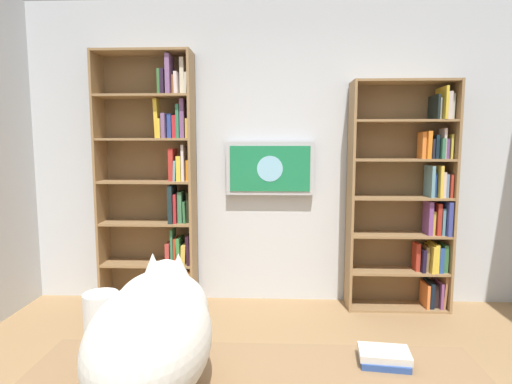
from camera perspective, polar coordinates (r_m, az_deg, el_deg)
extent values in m
cube|color=silver|center=(3.78, 2.24, 5.21)|extent=(4.52, 0.06, 2.70)
cube|color=#937047|center=(3.92, 25.13, -0.72)|extent=(0.02, 0.28, 1.97)
cube|color=#937047|center=(3.68, 12.83, -0.70)|extent=(0.02, 0.28, 1.97)
cube|color=brown|center=(3.91, 18.61, -0.47)|extent=(0.87, 0.01, 1.97)
cube|color=#937047|center=(4.02, 18.63, -14.64)|extent=(0.83, 0.27, 0.02)
cube|color=#937047|center=(3.91, 18.81, -10.19)|extent=(0.83, 0.27, 0.02)
cube|color=#937047|center=(3.83, 18.99, -5.53)|extent=(0.83, 0.27, 0.02)
cube|color=#937047|center=(3.78, 19.17, -0.71)|extent=(0.83, 0.27, 0.02)
cube|color=#937047|center=(3.75, 19.36, 4.21)|extent=(0.83, 0.27, 0.02)
cube|color=#937047|center=(3.76, 19.55, 9.16)|extent=(0.83, 0.27, 0.02)
cube|color=#937047|center=(3.79, 19.75, 14.07)|extent=(0.83, 0.27, 0.02)
cube|color=#A16B46|center=(4.08, 24.20, -12.24)|extent=(0.04, 0.18, 0.29)
cube|color=#83467D|center=(4.09, 23.74, -12.61)|extent=(0.02, 0.21, 0.23)
cube|color=black|center=(4.09, 23.23, -12.77)|extent=(0.04, 0.15, 0.21)
cube|color=black|center=(4.07, 22.64, -12.67)|extent=(0.04, 0.20, 0.23)
cube|color=orange|center=(4.05, 22.18, -12.89)|extent=(0.02, 0.20, 0.21)
cube|color=#367240|center=(3.99, 24.33, -8.19)|extent=(0.04, 0.14, 0.24)
cube|color=#284B9A|center=(3.97, 23.76, -8.36)|extent=(0.04, 0.18, 0.22)
cube|color=yellow|center=(3.98, 23.12, -8.11)|extent=(0.03, 0.23, 0.24)
cube|color=gold|center=(3.95, 22.79, -8.34)|extent=(0.04, 0.22, 0.23)
cube|color=olive|center=(3.96, 22.22, -8.37)|extent=(0.03, 0.14, 0.22)
cube|color=black|center=(3.93, 21.74, -8.59)|extent=(0.03, 0.19, 0.19)
cube|color=#B73526|center=(3.93, 21.15, -8.24)|extent=(0.04, 0.12, 0.24)
cube|color=#384194|center=(3.92, 24.57, -3.20)|extent=(0.03, 0.24, 0.29)
cube|color=#5E90A0|center=(3.92, 24.01, -3.62)|extent=(0.02, 0.17, 0.23)
cube|color=#AB2D21|center=(3.91, 23.41, -3.30)|extent=(0.03, 0.21, 0.27)
cube|color=gold|center=(3.89, 23.01, -3.84)|extent=(0.02, 0.13, 0.20)
cube|color=#7B468A|center=(3.86, 22.55, -3.26)|extent=(0.04, 0.17, 0.29)
cube|color=#AC3424|center=(3.90, 24.80, 0.84)|extent=(0.02, 0.21, 0.19)
cube|color=#678EAB|center=(3.88, 24.44, 0.85)|extent=(0.03, 0.15, 0.20)
cube|color=beige|center=(3.88, 23.92, 1.01)|extent=(0.03, 0.22, 0.21)
cube|color=gold|center=(3.85, 23.62, 1.39)|extent=(0.03, 0.23, 0.27)
cube|color=#224496|center=(3.85, 23.11, 0.97)|extent=(0.03, 0.13, 0.21)
cube|color=#6394A4|center=(3.82, 22.72, 1.39)|extent=(0.03, 0.20, 0.27)
cube|color=gold|center=(3.88, 25.07, 5.68)|extent=(0.02, 0.12, 0.20)
cube|color=#6F488A|center=(3.88, 24.53, 5.44)|extent=(0.03, 0.13, 0.17)
cube|color=beige|center=(3.84, 24.28, 6.08)|extent=(0.02, 0.13, 0.25)
cube|color=#367253|center=(3.85, 23.80, 5.48)|extent=(0.03, 0.24, 0.17)
cube|color=#13232E|center=(3.83, 23.33, 5.70)|extent=(0.03, 0.15, 0.20)
cube|color=black|center=(3.82, 22.77, 5.49)|extent=(0.02, 0.20, 0.16)
cube|color=orange|center=(3.81, 22.33, 6.00)|extent=(0.04, 0.20, 0.23)
cube|color=orange|center=(3.80, 21.83, 5.96)|extent=(0.03, 0.14, 0.22)
cube|color=beige|center=(3.90, 25.17, 10.52)|extent=(0.03, 0.12, 0.21)
cube|color=silver|center=(3.89, 24.58, 10.67)|extent=(0.04, 0.21, 0.23)
cube|color=gold|center=(3.85, 24.16, 11.04)|extent=(0.02, 0.24, 0.27)
cube|color=silver|center=(3.86, 23.56, 10.37)|extent=(0.03, 0.17, 0.18)
cube|color=black|center=(3.83, 23.29, 10.61)|extent=(0.02, 0.23, 0.20)
cube|color=#937047|center=(3.67, -8.69, 1.41)|extent=(0.02, 0.28, 2.23)
cube|color=#937047|center=(3.91, -20.53, 1.38)|extent=(0.02, 0.28, 2.23)
cube|color=brown|center=(3.90, -14.22, 1.58)|extent=(0.84, 0.01, 2.23)
cube|color=#937047|center=(4.02, -14.32, -14.46)|extent=(0.80, 0.27, 0.02)
cube|color=#937047|center=(3.90, -14.48, -9.41)|extent=(0.80, 0.27, 0.02)
cube|color=#937047|center=(3.82, -14.64, -4.10)|extent=(0.80, 0.27, 0.02)
cube|color=#937047|center=(3.77, -14.80, 1.40)|extent=(0.80, 0.27, 0.02)
cube|color=#937047|center=(3.76, -14.96, 6.99)|extent=(0.80, 0.27, 0.02)
cube|color=#937047|center=(3.78, -15.13, 12.58)|extent=(0.80, 0.27, 0.02)
cube|color=#937047|center=(3.84, -15.31, 18.04)|extent=(0.80, 0.27, 0.02)
cube|color=orange|center=(3.88, -8.99, -12.57)|extent=(0.04, 0.21, 0.31)
cube|color=orange|center=(3.89, -9.67, -13.13)|extent=(0.04, 0.21, 0.23)
cube|color=red|center=(3.91, -10.27, -13.39)|extent=(0.04, 0.20, 0.18)
cube|color=#294989|center=(3.89, -10.96, -12.55)|extent=(0.05, 0.21, 0.31)
cube|color=black|center=(3.78, -9.07, -7.68)|extent=(0.04, 0.23, 0.26)
cube|color=gold|center=(3.79, -9.72, -8.28)|extent=(0.05, 0.20, 0.17)
cube|color=#3D8441|center=(3.79, -10.36, -7.82)|extent=(0.04, 0.21, 0.23)
cube|color=#B43C21|center=(3.80, -10.89, -7.82)|extent=(0.02, 0.16, 0.23)
cube|color=#37784B|center=(3.80, -11.31, -7.26)|extent=(0.02, 0.15, 0.30)
cube|color=#B23A37|center=(3.81, -11.86, -8.17)|extent=(0.04, 0.16, 0.18)
cube|color=black|center=(3.71, -9.16, -2.05)|extent=(0.03, 0.13, 0.27)
cube|color=#326E3E|center=(3.71, -9.64, -2.66)|extent=(0.03, 0.17, 0.19)
cube|color=#427A53|center=(3.72, -10.19, -1.98)|extent=(0.04, 0.18, 0.27)
cube|color=#B2282C|center=(3.72, -10.82, -2.15)|extent=(0.02, 0.20, 0.25)
cube|color=#1A2A2C|center=(3.72, -11.42, -1.56)|extent=(0.04, 0.21, 0.33)
cube|color=orange|center=(3.68, -9.22, 2.96)|extent=(0.03, 0.14, 0.18)
cube|color=silver|center=(3.67, -9.84, 3.97)|extent=(0.02, 0.17, 0.31)
cube|color=yellow|center=(3.69, -10.30, 3.23)|extent=(0.04, 0.21, 0.22)
cube|color=#6A9DA9|center=(3.70, -10.82, 2.92)|extent=(0.03, 0.22, 0.18)
cube|color=#B82E27|center=(3.69, -11.38, 3.71)|extent=(0.04, 0.16, 0.28)
cube|color=gold|center=(3.67, -9.30, 8.60)|extent=(0.02, 0.16, 0.17)
cube|color=#7B5182|center=(3.69, -9.93, 9.87)|extent=(0.04, 0.17, 0.33)
cube|color=#307752|center=(3.67, -10.59, 9.50)|extent=(0.03, 0.12, 0.29)
cube|color=red|center=(3.70, -11.02, 8.77)|extent=(0.04, 0.13, 0.19)
cube|color=#2F4696|center=(3.71, -11.64, 8.85)|extent=(0.03, 0.14, 0.21)
cube|color=slate|center=(3.71, -12.34, 8.85)|extent=(0.03, 0.20, 0.21)
cube|color=yellow|center=(3.70, -12.90, 8.49)|extent=(0.02, 0.18, 0.16)
cube|color=yellow|center=(3.72, -13.41, 9.76)|extent=(0.04, 0.12, 0.33)
cube|color=beige|center=(3.68, -9.48, 14.44)|extent=(0.03, 0.15, 0.18)
cube|color=beige|center=(3.72, -9.96, 15.32)|extent=(0.04, 0.15, 0.30)
cube|color=silver|center=(3.71, -10.65, 14.37)|extent=(0.03, 0.23, 0.18)
cube|color=#A1683E|center=(3.72, -11.09, 14.18)|extent=(0.03, 0.13, 0.16)
cube|color=#82588D|center=(3.74, -11.76, 15.43)|extent=(0.04, 0.20, 0.33)
cube|color=#26192C|center=(3.74, -12.45, 14.48)|extent=(0.03, 0.21, 0.21)
cube|color=#3F7C3E|center=(3.75, -12.99, 14.49)|extent=(0.03, 0.13, 0.21)
cube|color=#B7B7BC|center=(3.71, 1.93, 3.25)|extent=(0.78, 0.06, 0.47)
cube|color=#1E7F4C|center=(3.67, 1.92, 3.22)|extent=(0.71, 0.01, 0.40)
cylinder|color=#8CCCEA|center=(3.67, 1.92, 3.21)|extent=(0.23, 0.00, 0.23)
ellipsoid|color=silver|center=(1.24, -14.29, -19.22)|extent=(0.33, 0.51, 0.32)
ellipsoid|color=silver|center=(1.33, -12.89, -15.59)|extent=(0.28, 0.28, 0.24)
sphere|color=silver|center=(1.36, -12.25, -12.13)|extent=(0.15, 0.15, 0.15)
cone|color=silver|center=(1.34, -10.59, -9.98)|extent=(0.07, 0.07, 0.08)
cone|color=silver|center=(1.36, -13.99, -9.81)|extent=(0.07, 0.07, 0.08)
cone|color=beige|center=(1.33, -10.65, -10.25)|extent=(0.04, 0.04, 0.06)
cone|color=beige|center=(1.35, -14.05, -10.08)|extent=(0.04, 0.04, 0.06)
cylinder|color=white|center=(1.48, -20.41, -17.03)|extent=(0.11, 0.11, 0.23)
cube|color=#2D4C93|center=(1.49, 17.20, -21.20)|extent=(0.16, 0.14, 0.02)
cube|color=beige|center=(1.48, 17.21, -20.46)|extent=(0.17, 0.12, 0.02)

